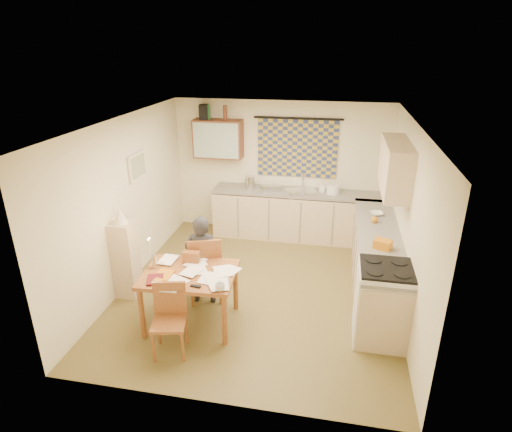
% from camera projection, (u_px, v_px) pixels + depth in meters
% --- Properties ---
extents(floor, '(4.00, 4.50, 0.02)m').
position_uv_depth(floor, '(259.00, 289.00, 6.47)').
color(floor, brown).
rests_on(floor, ground).
extents(ceiling, '(4.00, 4.50, 0.02)m').
position_uv_depth(ceiling, '(259.00, 121.00, 5.51)').
color(ceiling, white).
rests_on(ceiling, floor).
extents(wall_back, '(4.00, 0.02, 2.50)m').
position_uv_depth(wall_back, '(281.00, 168.00, 8.04)').
color(wall_back, beige).
rests_on(wall_back, floor).
extents(wall_front, '(4.00, 0.02, 2.50)m').
position_uv_depth(wall_front, '(214.00, 301.00, 3.94)').
color(wall_front, beige).
rests_on(wall_front, floor).
extents(wall_left, '(0.02, 4.50, 2.50)m').
position_uv_depth(wall_left, '(126.00, 202.00, 6.34)').
color(wall_left, beige).
rests_on(wall_left, floor).
extents(wall_right, '(0.02, 4.50, 2.50)m').
position_uv_depth(wall_right, '(408.00, 223.00, 5.64)').
color(wall_right, beige).
rests_on(wall_right, floor).
extents(window_blind, '(1.45, 0.03, 1.05)m').
position_uv_depth(window_blind, '(297.00, 149.00, 7.80)').
color(window_blind, navy).
rests_on(window_blind, wall_back).
extents(curtain_rod, '(1.60, 0.04, 0.04)m').
position_uv_depth(curtain_rod, '(298.00, 118.00, 7.57)').
color(curtain_rod, black).
rests_on(curtain_rod, wall_back).
extents(wall_cabinet, '(0.90, 0.34, 0.70)m').
position_uv_depth(wall_cabinet, '(218.00, 139.00, 7.87)').
color(wall_cabinet, '#582C1C').
rests_on(wall_cabinet, wall_back).
extents(wall_cabinet_glass, '(0.84, 0.02, 0.64)m').
position_uv_depth(wall_cabinet_glass, '(216.00, 141.00, 7.72)').
color(wall_cabinet_glass, '#99B2A5').
rests_on(wall_cabinet_glass, wall_back).
extents(upper_cabinet_right, '(0.34, 1.30, 0.70)m').
position_uv_depth(upper_cabinet_right, '(395.00, 167.00, 5.94)').
color(upper_cabinet_right, tan).
rests_on(upper_cabinet_right, wall_right).
extents(framed_print, '(0.04, 0.50, 0.40)m').
position_uv_depth(framed_print, '(137.00, 166.00, 6.53)').
color(framed_print, beige).
rests_on(framed_print, wall_left).
extents(print_canvas, '(0.01, 0.42, 0.32)m').
position_uv_depth(print_canvas, '(139.00, 166.00, 6.52)').
color(print_canvas, '#B8B8A5').
rests_on(print_canvas, wall_left).
extents(counter_back, '(3.30, 0.62, 0.92)m').
position_uv_depth(counter_back, '(302.00, 215.00, 7.98)').
color(counter_back, tan).
rests_on(counter_back, floor).
extents(counter_right, '(0.62, 2.95, 0.92)m').
position_uv_depth(counter_right, '(376.00, 263.00, 6.28)').
color(counter_right, tan).
rests_on(counter_right, floor).
extents(stove, '(0.65, 0.65, 1.00)m').
position_uv_depth(stove, '(383.00, 303.00, 5.22)').
color(stove, white).
rests_on(stove, floor).
extents(sink, '(0.67, 0.60, 0.10)m').
position_uv_depth(sink, '(302.00, 194.00, 7.83)').
color(sink, silver).
rests_on(sink, counter_back).
extents(tap, '(0.03, 0.03, 0.28)m').
position_uv_depth(tap, '(303.00, 181.00, 7.92)').
color(tap, silver).
rests_on(tap, counter_back).
extents(dish_rack, '(0.44, 0.41, 0.06)m').
position_uv_depth(dish_rack, '(270.00, 188.00, 7.90)').
color(dish_rack, silver).
rests_on(dish_rack, counter_back).
extents(kettle, '(0.23, 0.23, 0.24)m').
position_uv_depth(kettle, '(250.00, 182.00, 7.93)').
color(kettle, silver).
rests_on(kettle, counter_back).
extents(mixing_bowl, '(0.30, 0.30, 0.16)m').
position_uv_depth(mixing_bowl, '(333.00, 189.00, 7.68)').
color(mixing_bowl, white).
rests_on(mixing_bowl, counter_back).
extents(soap_bottle, '(0.13, 0.13, 0.19)m').
position_uv_depth(soap_bottle, '(322.00, 187.00, 7.76)').
color(soap_bottle, white).
rests_on(soap_bottle, counter_back).
extents(bowl, '(0.29, 0.29, 0.05)m').
position_uv_depth(bowl, '(376.00, 214.00, 6.75)').
color(bowl, white).
rests_on(bowl, counter_right).
extents(orange_bag, '(0.27, 0.24, 0.12)m').
position_uv_depth(orange_bag, '(383.00, 244.00, 5.65)').
color(orange_bag, '#C37311').
rests_on(orange_bag, counter_right).
extents(fruit_orange, '(0.10, 0.10, 0.10)m').
position_uv_depth(fruit_orange, '(375.00, 220.00, 6.46)').
color(fruit_orange, '#C37311').
rests_on(fruit_orange, counter_right).
extents(speaker, '(0.21, 0.24, 0.26)m').
position_uv_depth(speaker, '(203.00, 112.00, 7.73)').
color(speaker, black).
rests_on(speaker, wall_cabinet).
extents(bottle_green, '(0.08, 0.08, 0.26)m').
position_uv_depth(bottle_green, '(208.00, 112.00, 7.72)').
color(bottle_green, '#195926').
rests_on(bottle_green, wall_cabinet).
extents(bottle_brown, '(0.09, 0.09, 0.26)m').
position_uv_depth(bottle_brown, '(225.00, 113.00, 7.66)').
color(bottle_brown, '#582C1C').
rests_on(bottle_brown, wall_cabinet).
extents(dining_table, '(1.21, 0.95, 0.75)m').
position_uv_depth(dining_table, '(191.00, 298.00, 5.56)').
color(dining_table, brown).
rests_on(dining_table, floor).
extents(chair_far, '(0.58, 0.58, 1.01)m').
position_uv_depth(chair_far, '(206.00, 279.00, 6.11)').
color(chair_far, brown).
rests_on(chair_far, floor).
extents(chair_near, '(0.46, 0.46, 0.86)m').
position_uv_depth(chair_near, '(170.00, 332.00, 5.07)').
color(chair_near, brown).
rests_on(chair_near, floor).
extents(person, '(0.54, 0.41, 1.31)m').
position_uv_depth(person, '(202.00, 260.00, 5.93)').
color(person, black).
rests_on(person, floor).
extents(shelf_stand, '(0.32, 0.30, 1.15)m').
position_uv_depth(shelf_stand, '(126.00, 260.00, 6.11)').
color(shelf_stand, tan).
rests_on(shelf_stand, floor).
extents(lampshade, '(0.20, 0.20, 0.22)m').
position_uv_depth(lampshade, '(120.00, 216.00, 5.85)').
color(lampshade, beige).
rests_on(lampshade, shelf_stand).
extents(letter_rack, '(0.23, 0.11, 0.16)m').
position_uv_depth(letter_rack, '(191.00, 257.00, 5.63)').
color(letter_rack, brown).
rests_on(letter_rack, dining_table).
extents(mug, '(0.13, 0.13, 0.09)m').
position_uv_depth(mug, '(220.00, 287.00, 5.01)').
color(mug, white).
rests_on(mug, dining_table).
extents(magazine, '(0.35, 0.38, 0.02)m').
position_uv_depth(magazine, '(147.00, 280.00, 5.22)').
color(magazine, maroon).
rests_on(magazine, dining_table).
extents(book, '(0.21, 0.28, 0.02)m').
position_uv_depth(book, '(156.00, 274.00, 5.36)').
color(book, '#C37311').
rests_on(book, dining_table).
extents(orange_box, '(0.14, 0.11, 0.04)m').
position_uv_depth(orange_box, '(159.00, 281.00, 5.19)').
color(orange_box, '#C37311').
rests_on(orange_box, dining_table).
extents(eyeglasses, '(0.13, 0.06, 0.02)m').
position_uv_depth(eyeglasses, '(196.00, 286.00, 5.10)').
color(eyeglasses, black).
rests_on(eyeglasses, dining_table).
extents(candle_holder, '(0.06, 0.06, 0.18)m').
position_uv_depth(candle_holder, '(154.00, 262.00, 5.50)').
color(candle_holder, silver).
rests_on(candle_holder, dining_table).
extents(candle, '(0.03, 0.03, 0.22)m').
position_uv_depth(candle, '(149.00, 248.00, 5.43)').
color(candle, white).
rests_on(candle, dining_table).
extents(candle_flame, '(0.02, 0.02, 0.02)m').
position_uv_depth(candle_flame, '(149.00, 239.00, 5.39)').
color(candle_flame, '#FFCC66').
rests_on(candle_flame, dining_table).
extents(papers, '(1.13, 0.97, 0.02)m').
position_uv_depth(papers, '(200.00, 274.00, 5.35)').
color(papers, white).
rests_on(papers, dining_table).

